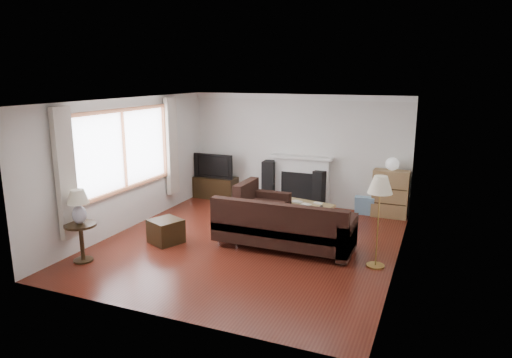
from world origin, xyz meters
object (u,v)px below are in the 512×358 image
at_px(coffee_table, 307,213).
at_px(side_table, 82,243).
at_px(tv_stand, 216,187).
at_px(bookshelf, 390,194).
at_px(sectional_sofa, 284,225).
at_px(floor_lamp, 378,222).

xyz_separation_m(coffee_table, side_table, (-2.77, -3.25, 0.11)).
xyz_separation_m(tv_stand, coffee_table, (2.58, -1.01, -0.06)).
distance_m(tv_stand, coffee_table, 2.77).
bearing_deg(side_table, bookshelf, 45.23).
xyz_separation_m(bookshelf, sectional_sofa, (-1.47, -2.53, -0.08)).
bearing_deg(floor_lamp, coffee_table, 133.64).
xyz_separation_m(bookshelf, coffee_table, (-1.49, -1.05, -0.30)).
relative_size(tv_stand, floor_lamp, 0.71).
distance_m(sectional_sofa, floor_lamp, 1.63).
bearing_deg(bookshelf, sectional_sofa, -120.24).
relative_size(bookshelf, side_table, 1.59).
distance_m(coffee_table, side_table, 4.27).
height_order(tv_stand, sectional_sofa, sectional_sofa).
bearing_deg(tv_stand, coffee_table, -21.34).
height_order(tv_stand, side_table, side_table).
bearing_deg(floor_lamp, bookshelf, 92.32).
relative_size(sectional_sofa, side_table, 4.09).
bearing_deg(sectional_sofa, bookshelf, 59.76).
relative_size(bookshelf, coffee_table, 0.98).
height_order(sectional_sofa, floor_lamp, floor_lamp).
relative_size(tv_stand, sectional_sofa, 0.40).
bearing_deg(coffee_table, bookshelf, 47.02).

